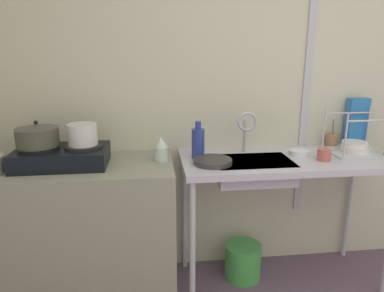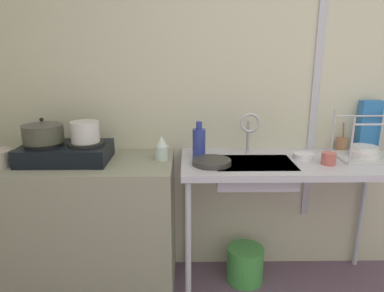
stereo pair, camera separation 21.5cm
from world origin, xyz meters
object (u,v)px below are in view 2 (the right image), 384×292
(stove, at_px, (66,152))
(cereal_box, at_px, (369,126))
(pot_on_left_burner, at_px, (43,132))
(small_bowl_on_drainboard, at_px, (303,156))
(cup_by_rack, at_px, (329,159))
(bucket_on_floor, at_px, (245,264))
(pot_on_right_burner, at_px, (85,132))
(frying_pan, at_px, (212,162))
(utensil_jar, at_px, (342,144))
(sink_basin, at_px, (254,172))
(percolator, at_px, (162,148))
(bottle_by_sink, at_px, (199,143))
(faucet, at_px, (250,126))
(dish_rack, at_px, (365,152))

(stove, xyz_separation_m, cereal_box, (1.98, 0.23, 0.11))
(pot_on_left_burner, distance_m, small_bowl_on_drainboard, 1.62)
(stove, height_order, cup_by_rack, stove)
(cereal_box, relative_size, bucket_on_floor, 1.34)
(pot_on_right_burner, xyz_separation_m, frying_pan, (0.77, -0.08, -0.17))
(stove, bearing_deg, utensil_jar, 7.00)
(sink_basin, distance_m, bucket_on_floor, 0.73)
(stove, bearing_deg, frying_pan, -4.91)
(percolator, relative_size, utensil_jar, 0.76)
(cup_by_rack, xyz_separation_m, bottle_by_sink, (-0.77, 0.14, 0.06))
(pot_on_right_burner, relative_size, frying_pan, 0.73)
(sink_basin, xyz_separation_m, faucet, (-0.01, 0.15, 0.26))
(bucket_on_floor, bearing_deg, utensil_jar, 13.56)
(frying_pan, bearing_deg, stove, 175.09)
(pot_on_left_burner, height_order, percolator, pot_on_left_burner)
(frying_pan, relative_size, cereal_box, 0.69)
(frying_pan, bearing_deg, utensil_jar, 18.09)
(pot_on_right_burner, distance_m, cereal_box, 1.87)
(pot_on_right_burner, relative_size, cup_by_rack, 2.01)
(pot_on_left_burner, bearing_deg, faucet, 4.82)
(sink_basin, distance_m, cup_by_rack, 0.45)
(cereal_box, bearing_deg, sink_basin, -163.45)
(stove, height_order, percolator, percolator)
(sink_basin, relative_size, cup_by_rack, 5.61)
(cup_by_rack, height_order, small_bowl_on_drainboard, cup_by_rack)
(dish_rack, height_order, bucket_on_floor, dish_rack)
(dish_rack, bearing_deg, bottle_by_sink, 178.97)
(pot_on_left_burner, relative_size, utensil_jar, 1.21)
(bucket_on_floor, bearing_deg, sink_basin, -84.61)
(cup_by_rack, height_order, cereal_box, cereal_box)
(cereal_box, bearing_deg, pot_on_right_burner, -174.59)
(sink_basin, bearing_deg, bucket_on_floor, 95.39)
(frying_pan, height_order, bottle_by_sink, bottle_by_sink)
(faucet, xyz_separation_m, utensil_jar, (0.66, 0.11, -0.15))
(faucet, bearing_deg, bucket_on_floor, -87.27)
(stove, relative_size, utensil_jar, 2.63)
(stove, height_order, dish_rack, dish_rack)
(sink_basin, relative_size, frying_pan, 2.04)
(percolator, height_order, faucet, faucet)
(sink_basin, bearing_deg, frying_pan, -172.56)
(faucet, xyz_separation_m, small_bowl_on_drainboard, (0.34, -0.08, -0.18))
(cup_by_rack, bearing_deg, cereal_box, 39.07)
(pot_on_right_burner, xyz_separation_m, small_bowl_on_drainboard, (1.35, 0.03, -0.17))
(frying_pan, height_order, cereal_box, cereal_box)
(percolator, xyz_separation_m, small_bowl_on_drainboard, (0.89, 0.00, -0.06))
(percolator, bearing_deg, stove, -177.64)
(dish_rack, bearing_deg, cereal_box, 60.93)
(percolator, relative_size, cereal_box, 0.45)
(cereal_box, distance_m, utensil_jar, 0.21)
(pot_on_left_burner, relative_size, sink_basin, 0.51)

